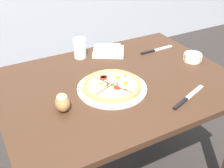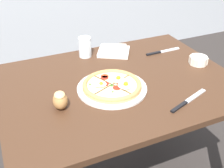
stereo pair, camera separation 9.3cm
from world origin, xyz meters
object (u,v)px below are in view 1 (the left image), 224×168
at_px(ramekin_bowl, 193,57).
at_px(knife_main, 188,97).
at_px(water_glass, 80,49).
at_px(pizza, 112,86).
at_px(napkin_folded, 108,51).
at_px(knife_spare, 156,50).
at_px(dining_table, 117,99).
at_px(bread_piece_near, 62,102).

xyz_separation_m(ramekin_bowl, knife_main, (-0.28, -0.28, -0.02)).
bearing_deg(knife_main, water_glass, 94.01).
distance_m(pizza, napkin_folded, 0.41).
bearing_deg(knife_spare, dining_table, -154.05).
xyz_separation_m(bread_piece_near, knife_spare, (0.73, 0.31, -0.04)).
distance_m(pizza, bread_piece_near, 0.27).
bearing_deg(knife_spare, knife_main, -111.25).
bearing_deg(dining_table, ramekin_bowl, -1.09).
relative_size(knife_main, water_glass, 2.10).
distance_m(dining_table, bread_piece_near, 0.38).
distance_m(knife_main, water_glass, 0.70).
bearing_deg(dining_table, bread_piece_near, -162.76).
distance_m(knife_main, knife_spare, 0.53).
relative_size(ramekin_bowl, bread_piece_near, 1.08).
bearing_deg(napkin_folded, water_glass, 169.60).
height_order(dining_table, knife_main, knife_main).
height_order(dining_table, bread_piece_near, bread_piece_near).
distance_m(ramekin_bowl, knife_spare, 0.24).
height_order(ramekin_bowl, water_glass, water_glass).
height_order(pizza, ramekin_bowl, pizza).
distance_m(napkin_folded, knife_spare, 0.30).
relative_size(ramekin_bowl, knife_main, 0.43).
bearing_deg(ramekin_bowl, knife_main, -134.58).
distance_m(pizza, knife_spare, 0.53).
distance_m(ramekin_bowl, knife_main, 0.40).
bearing_deg(ramekin_bowl, water_glass, 147.42).
bearing_deg(knife_main, knife_spare, 50.79).
bearing_deg(dining_table, pizza, -136.97).
distance_m(ramekin_bowl, water_glass, 0.66).
xyz_separation_m(napkin_folded, water_glass, (-0.17, 0.03, 0.04)).
xyz_separation_m(napkin_folded, knife_main, (0.10, -0.60, -0.01)).
bearing_deg(water_glass, pizza, -90.32).
relative_size(napkin_folded, water_glass, 2.02).
height_order(napkin_folded, water_glass, water_glass).
xyz_separation_m(napkin_folded, bread_piece_near, (-0.44, -0.42, 0.02)).
xyz_separation_m(ramekin_bowl, napkin_folded, (-0.38, 0.32, -0.01)).
relative_size(pizza, napkin_folded, 1.43).
bearing_deg(bread_piece_near, water_glass, 58.79).
relative_size(bread_piece_near, knife_spare, 0.42).
height_order(knife_main, water_glass, water_glass).
height_order(pizza, napkin_folded, pizza).
relative_size(knife_main, knife_spare, 1.06).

